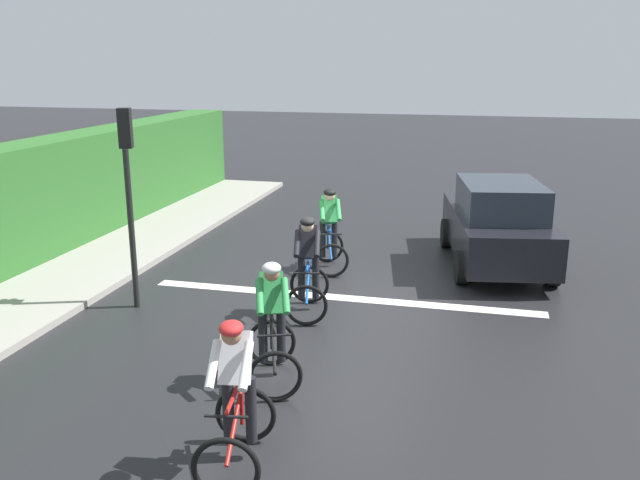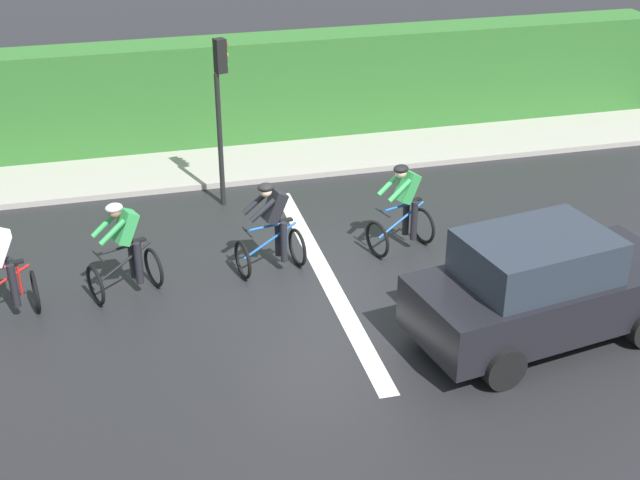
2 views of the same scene
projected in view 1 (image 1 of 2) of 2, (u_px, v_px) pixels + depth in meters
ground_plane at (340, 301)px, 11.71m from camera, size 80.00×80.00×0.00m
road_marking_stop_line at (342, 298)px, 11.85m from camera, size 7.00×0.30×0.01m
cyclist_lead at (236, 397)px, 6.76m from camera, size 0.85×1.18×1.66m
cyclist_second at (272, 325)px, 8.60m from camera, size 1.02×1.25×1.66m
cyclist_mid at (308, 267)px, 10.95m from camera, size 0.89×1.20×1.66m
cyclist_fourth at (329, 231)px, 13.27m from camera, size 0.98×1.24×1.66m
car_black at (497, 224)px, 13.49m from camera, size 2.39×4.33×1.76m
traffic_light_near_crossing at (128, 178)px, 10.91m from camera, size 0.25×0.31×3.34m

